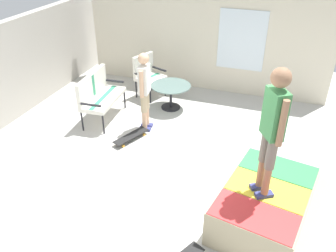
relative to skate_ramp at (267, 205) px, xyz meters
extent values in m
cube|color=beige|center=(0.50, 1.57, -0.34)|extent=(12.00, 12.00, 0.10)
cube|color=beige|center=(4.30, 2.07, 0.98)|extent=(0.20, 6.00, 2.53)
cube|color=silver|center=(4.19, 1.17, 1.06)|extent=(0.03, 1.10, 1.40)
cube|color=tan|center=(0.01, 0.03, -0.01)|extent=(1.90, 1.42, 0.57)
cube|color=red|center=(-0.56, 0.14, 0.29)|extent=(0.75, 1.17, 0.01)
cube|color=yellow|center=(0.01, 0.03, 0.29)|extent=(0.75, 1.17, 0.01)
cube|color=#338C4C|center=(0.57, -0.07, 0.29)|extent=(0.75, 1.17, 0.01)
cylinder|color=#B2B2B7|center=(0.11, 0.56, 0.25)|extent=(1.64, 0.35, 0.05)
cube|color=tan|center=(-0.16, -0.87, -0.03)|extent=(1.81, 1.11, 0.47)
cylinder|color=black|center=(1.35, 3.36, -0.07)|extent=(0.04, 0.04, 0.44)
cylinder|color=black|center=(2.52, 3.45, -0.07)|extent=(0.04, 0.04, 0.44)
cylinder|color=black|center=(1.32, 3.83, -0.07)|extent=(0.04, 0.04, 0.44)
cylinder|color=black|center=(2.49, 3.92, -0.07)|extent=(0.04, 0.04, 0.44)
cube|color=silver|center=(1.92, 3.64, 0.19)|extent=(1.29, 0.64, 0.08)
cube|color=#338C66|center=(1.92, 3.64, 0.23)|extent=(1.21, 0.19, 0.00)
cube|color=silver|center=(1.90, 3.87, 0.48)|extent=(1.25, 0.17, 0.50)
cube|color=#338C66|center=(1.90, 3.87, 0.48)|extent=(0.11, 0.09, 0.46)
cube|color=black|center=(1.32, 3.60, 0.35)|extent=(0.07, 0.47, 0.04)
cube|color=black|center=(2.52, 3.68, 0.35)|extent=(0.07, 0.47, 0.04)
cylinder|color=black|center=(2.96, 2.99, -0.07)|extent=(0.04, 0.04, 0.44)
cylinder|color=black|center=(3.46, 2.80, -0.07)|extent=(0.04, 0.04, 0.44)
cylinder|color=black|center=(3.13, 3.43, -0.07)|extent=(0.04, 0.04, 0.44)
cylinder|color=black|center=(3.63, 3.23, -0.07)|extent=(0.04, 0.04, 0.44)
cube|color=silver|center=(3.29, 3.11, 0.19)|extent=(0.78, 0.74, 0.08)
cube|color=#338C66|center=(3.29, 3.11, 0.23)|extent=(0.58, 0.30, 0.00)
cube|color=silver|center=(3.38, 3.33, 0.48)|extent=(0.61, 0.30, 0.50)
cube|color=#338C66|center=(3.38, 3.33, 0.48)|extent=(0.12, 0.11, 0.46)
cube|color=black|center=(3.02, 3.22, 0.35)|extent=(0.21, 0.45, 0.04)
cube|color=black|center=(3.56, 3.01, 0.35)|extent=(0.21, 0.45, 0.04)
cylinder|color=black|center=(2.89, 2.45, -0.02)|extent=(0.06, 0.06, 0.55)
cylinder|color=black|center=(2.89, 2.45, -0.28)|extent=(0.44, 0.44, 0.03)
cylinder|color=slate|center=(2.89, 2.45, 0.27)|extent=(0.90, 0.90, 0.02)
cube|color=navy|center=(1.76, 2.63, -0.27)|extent=(0.14, 0.25, 0.05)
cylinder|color=tan|center=(1.76, 2.63, -0.05)|extent=(0.10, 0.10, 0.38)
cylinder|color=tan|center=(1.76, 2.63, 0.34)|extent=(0.13, 0.13, 0.38)
cube|color=navy|center=(1.93, 2.65, -0.27)|extent=(0.14, 0.25, 0.05)
cylinder|color=tan|center=(1.93, 2.65, -0.05)|extent=(0.10, 0.10, 0.38)
cylinder|color=tan|center=(1.93, 2.65, 0.34)|extent=(0.13, 0.13, 0.38)
cube|color=silver|center=(1.85, 2.64, 0.81)|extent=(0.34, 0.22, 0.57)
sphere|color=tan|center=(1.85, 2.64, 1.23)|extent=(0.22, 0.22, 0.22)
cylinder|color=tan|center=(1.65, 2.62, 0.79)|extent=(0.08, 0.08, 0.54)
cylinder|color=tan|center=(2.05, 2.67, 0.79)|extent=(0.08, 0.08, 0.54)
cube|color=navy|center=(-0.16, 0.07, 0.32)|extent=(0.22, 0.26, 0.05)
cylinder|color=#9E7051|center=(-0.16, 0.07, 0.55)|extent=(0.10, 0.10, 0.43)
cylinder|color=slate|center=(-0.16, 0.07, 0.98)|extent=(0.13, 0.13, 0.43)
cube|color=navy|center=(-0.01, 0.15, 0.32)|extent=(0.22, 0.26, 0.05)
cylinder|color=#9E7051|center=(-0.01, 0.15, 0.55)|extent=(0.10, 0.10, 0.43)
cylinder|color=slate|center=(-0.01, 0.15, 0.98)|extent=(0.13, 0.13, 0.43)
cube|color=#3F8C4C|center=(-0.09, 0.11, 1.51)|extent=(0.37, 0.32, 0.63)
sphere|color=#9E7051|center=(-0.09, 0.11, 1.97)|extent=(0.24, 0.24, 0.24)
cylinder|color=#9E7051|center=(-0.26, 0.01, 1.49)|extent=(0.08, 0.08, 0.60)
cylinder|color=#9E7051|center=(0.08, 0.21, 1.49)|extent=(0.08, 0.08, 0.60)
cube|color=black|center=(1.32, 2.74, -0.20)|extent=(0.82, 0.49, 0.02)
cylinder|color=gold|center=(1.55, 2.56, -0.26)|extent=(0.06, 0.05, 0.06)
cylinder|color=gold|center=(1.61, 2.71, -0.26)|extent=(0.06, 0.05, 0.06)
cylinder|color=gold|center=(1.03, 2.77, -0.26)|extent=(0.06, 0.05, 0.06)
cylinder|color=gold|center=(1.09, 2.92, -0.26)|extent=(0.06, 0.05, 0.06)
cylinder|color=gold|center=(-0.92, 0.88, -0.26)|extent=(0.06, 0.05, 0.06)
camera|label=1|loc=(-3.98, 0.07, 3.52)|focal=37.68mm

